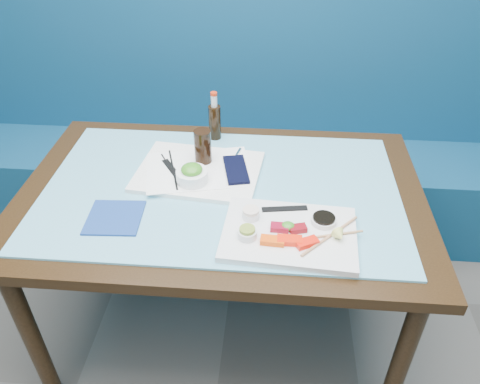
# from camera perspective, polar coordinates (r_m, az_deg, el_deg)

# --- Properties ---
(booth_bench) EXTENTS (3.00, 0.56, 1.17)m
(booth_bench) POSITION_cam_1_polar(r_m,az_deg,el_deg) (2.52, 0.05, 4.69)
(booth_bench) COLOR navy
(booth_bench) RESTS_ON ground
(dining_table) EXTENTS (1.40, 0.90, 0.75)m
(dining_table) POSITION_cam_1_polar(r_m,az_deg,el_deg) (1.67, -2.25, -2.10)
(dining_table) COLOR black
(dining_table) RESTS_ON ground
(glass_top) EXTENTS (1.22, 0.76, 0.01)m
(glass_top) POSITION_cam_1_polar(r_m,az_deg,el_deg) (1.62, -2.33, 0.30)
(glass_top) COLOR #64AFC9
(glass_top) RESTS_ON dining_table
(sashimi_plate) EXTENTS (0.42, 0.31, 0.02)m
(sashimi_plate) POSITION_cam_1_polar(r_m,az_deg,el_deg) (1.43, 6.01, -5.10)
(sashimi_plate) COLOR white
(sashimi_plate) RESTS_ON glass_top
(salmon_left) EXTENTS (0.07, 0.04, 0.02)m
(salmon_left) POSITION_cam_1_polar(r_m,az_deg,el_deg) (1.37, 3.97, -5.94)
(salmon_left) COLOR #FE500A
(salmon_left) RESTS_ON sashimi_plate
(salmon_mid) EXTENTS (0.07, 0.04, 0.02)m
(salmon_mid) POSITION_cam_1_polar(r_m,az_deg,el_deg) (1.38, 6.06, -5.89)
(salmon_mid) COLOR #FF240A
(salmon_mid) RESTS_ON sashimi_plate
(salmon_right) EXTENTS (0.07, 0.06, 0.02)m
(salmon_right) POSITION_cam_1_polar(r_m,az_deg,el_deg) (1.38, 8.15, -6.14)
(salmon_right) COLOR #FF1C0A
(salmon_right) RESTS_ON sashimi_plate
(tuna_left) EXTENTS (0.06, 0.04, 0.02)m
(tuna_left) POSITION_cam_1_polar(r_m,az_deg,el_deg) (1.42, 4.84, -4.33)
(tuna_left) COLOR maroon
(tuna_left) RESTS_ON sashimi_plate
(tuna_right) EXTENTS (0.06, 0.04, 0.02)m
(tuna_right) POSITION_cam_1_polar(r_m,az_deg,el_deg) (1.42, 7.06, -4.45)
(tuna_right) COLOR maroon
(tuna_right) RESTS_ON sashimi_plate
(seaweed_garnish) EXTENTS (0.04, 0.04, 0.02)m
(seaweed_garnish) POSITION_cam_1_polar(r_m,az_deg,el_deg) (1.42, 5.86, -4.16)
(seaweed_garnish) COLOR #34801D
(seaweed_garnish) RESTS_ON sashimi_plate
(ramekin_wasabi) EXTENTS (0.07, 0.07, 0.02)m
(ramekin_wasabi) POSITION_cam_1_polar(r_m,az_deg,el_deg) (1.39, 0.89, -5.11)
(ramekin_wasabi) COLOR white
(ramekin_wasabi) RESTS_ON sashimi_plate
(wasabi_fill) EXTENTS (0.05, 0.05, 0.01)m
(wasabi_fill) POSITION_cam_1_polar(r_m,az_deg,el_deg) (1.38, 0.89, -4.59)
(wasabi_fill) COLOR olive
(wasabi_fill) RESTS_ON ramekin_wasabi
(ramekin_ginger) EXTENTS (0.06, 0.06, 0.02)m
(ramekin_ginger) POSITION_cam_1_polar(r_m,az_deg,el_deg) (1.45, 1.33, -2.79)
(ramekin_ginger) COLOR white
(ramekin_ginger) RESTS_ON sashimi_plate
(ginger_fill) EXTENTS (0.07, 0.07, 0.01)m
(ginger_fill) POSITION_cam_1_polar(r_m,az_deg,el_deg) (1.44, 1.34, -2.29)
(ginger_fill) COLOR beige
(ginger_fill) RESTS_ON ramekin_ginger
(soy_dish) EXTENTS (0.08, 0.08, 0.02)m
(soy_dish) POSITION_cam_1_polar(r_m,az_deg,el_deg) (1.46, 10.17, -3.43)
(soy_dish) COLOR white
(soy_dish) RESTS_ON sashimi_plate
(soy_fill) EXTENTS (0.09, 0.09, 0.01)m
(soy_fill) POSITION_cam_1_polar(r_m,az_deg,el_deg) (1.45, 10.21, -3.10)
(soy_fill) COLOR black
(soy_fill) RESTS_ON soy_dish
(lemon_wedge) EXTENTS (0.05, 0.04, 0.04)m
(lemon_wedge) POSITION_cam_1_polar(r_m,az_deg,el_deg) (1.40, 12.05, -5.23)
(lemon_wedge) COLOR #E9E96E
(lemon_wedge) RESTS_ON sashimi_plate
(chopstick_sleeve) EXTENTS (0.15, 0.04, 0.00)m
(chopstick_sleeve) POSITION_cam_1_polar(r_m,az_deg,el_deg) (1.50, 5.45, -2.04)
(chopstick_sleeve) COLOR black
(chopstick_sleeve) RESTS_ON sashimi_plate
(wooden_chopstick_a) EXTENTS (0.22, 0.07, 0.01)m
(wooden_chopstick_a) POSITION_cam_1_polar(r_m,az_deg,el_deg) (1.42, 10.51, -5.25)
(wooden_chopstick_a) COLOR #B18053
(wooden_chopstick_a) RESTS_ON sashimi_plate
(wooden_chopstick_b) EXTENTS (0.18, 0.19, 0.01)m
(wooden_chopstick_b) POSITION_cam_1_polar(r_m,az_deg,el_deg) (1.42, 10.92, -5.26)
(wooden_chopstick_b) COLOR tan
(wooden_chopstick_b) RESTS_ON sashimi_plate
(serving_tray) EXTENTS (0.47, 0.37, 0.02)m
(serving_tray) POSITION_cam_1_polar(r_m,az_deg,el_deg) (1.69, -5.04, 2.51)
(serving_tray) COLOR white
(serving_tray) RESTS_ON glass_top
(paper_placemat) EXTENTS (0.42, 0.34, 0.00)m
(paper_placemat) POSITION_cam_1_polar(r_m,az_deg,el_deg) (1.69, -5.06, 2.77)
(paper_placemat) COLOR white
(paper_placemat) RESTS_ON serving_tray
(seaweed_bowl) EXTENTS (0.13, 0.13, 0.04)m
(seaweed_bowl) POSITION_cam_1_polar(r_m,az_deg,el_deg) (1.62, -5.85, 1.92)
(seaweed_bowl) COLOR white
(seaweed_bowl) RESTS_ON serving_tray
(seaweed_salad) EXTENTS (0.09, 0.09, 0.04)m
(seaweed_salad) POSITION_cam_1_polar(r_m,az_deg,el_deg) (1.60, -5.91, 2.75)
(seaweed_salad) COLOR #3B8A20
(seaweed_salad) RESTS_ON seaweed_bowl
(cola_glass) EXTENTS (0.08, 0.08, 0.13)m
(cola_glass) POSITION_cam_1_polar(r_m,az_deg,el_deg) (1.70, -4.56, 5.55)
(cola_glass) COLOR black
(cola_glass) RESTS_ON serving_tray
(navy_pouch) EXTENTS (0.11, 0.19, 0.01)m
(navy_pouch) POSITION_cam_1_polar(r_m,az_deg,el_deg) (1.67, -0.49, 2.73)
(navy_pouch) COLOR black
(navy_pouch) RESTS_ON serving_tray
(fork) EXTENTS (0.03, 0.08, 0.01)m
(fork) POSITION_cam_1_polar(r_m,az_deg,el_deg) (1.76, -0.38, 4.61)
(fork) COLOR white
(fork) RESTS_ON serving_tray
(black_chopstick_a) EXTENTS (0.11, 0.19, 0.01)m
(black_chopstick_a) POSITION_cam_1_polar(r_m,az_deg,el_deg) (1.70, -8.42, 2.76)
(black_chopstick_a) COLOR black
(black_chopstick_a) RESTS_ON serving_tray
(black_chopstick_b) EXTENTS (0.08, 0.25, 0.01)m
(black_chopstick_b) POSITION_cam_1_polar(r_m,az_deg,el_deg) (1.70, -8.15, 2.77)
(black_chopstick_b) COLOR black
(black_chopstick_b) RESTS_ON serving_tray
(tray_sleeve) EXTENTS (0.10, 0.13, 0.00)m
(tray_sleeve) POSITION_cam_1_polar(r_m,az_deg,el_deg) (1.70, -8.28, 2.73)
(tray_sleeve) COLOR black
(tray_sleeve) RESTS_ON serving_tray
(cola_bottle_body) EXTENTS (0.06, 0.06, 0.14)m
(cola_bottle_body) POSITION_cam_1_polar(r_m,az_deg,el_deg) (1.88, -3.09, 8.48)
(cola_bottle_body) COLOR black
(cola_bottle_body) RESTS_ON glass_top
(cola_bottle_neck) EXTENTS (0.03, 0.03, 0.05)m
(cola_bottle_neck) POSITION_cam_1_polar(r_m,az_deg,el_deg) (1.84, -3.19, 11.04)
(cola_bottle_neck) COLOR silver
(cola_bottle_neck) RESTS_ON cola_bottle_body
(cola_bottle_cap) EXTENTS (0.03, 0.03, 0.01)m
(cola_bottle_cap) POSITION_cam_1_polar(r_m,az_deg,el_deg) (1.82, -3.22, 11.87)
(cola_bottle_cap) COLOR red
(cola_bottle_cap) RESTS_ON cola_bottle_neck
(blue_napkin) EXTENTS (0.18, 0.18, 0.01)m
(blue_napkin) POSITION_cam_1_polar(r_m,az_deg,el_deg) (1.54, -15.03, -3.01)
(blue_napkin) COLOR navy
(blue_napkin) RESTS_ON glass_top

